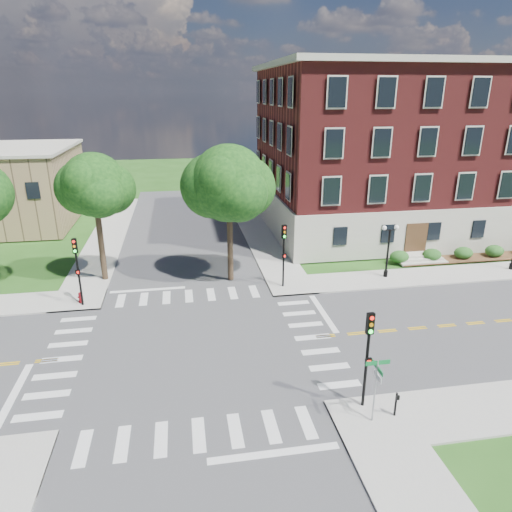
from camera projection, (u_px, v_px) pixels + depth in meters
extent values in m
plane|color=#204A14|center=(193.00, 348.00, 26.39)|extent=(160.00, 160.00, 0.00)
cube|color=#3D3D3F|center=(193.00, 348.00, 26.39)|extent=(90.00, 12.00, 0.01)
cube|color=#3D3D3F|center=(193.00, 348.00, 26.39)|extent=(12.00, 90.00, 0.01)
cube|color=#9E9B93|center=(473.00, 273.00, 37.14)|extent=(34.00, 3.50, 0.12)
cube|color=#9E9B93|center=(257.00, 229.00, 48.90)|extent=(3.50, 34.00, 0.12)
cube|color=#9E9B93|center=(108.00, 236.00, 46.49)|extent=(3.50, 34.00, 0.12)
cube|color=silver|center=(323.00, 313.00, 30.54)|extent=(0.40, 5.50, 0.00)
cube|color=#B3B09E|center=(405.00, 206.00, 49.78)|extent=(30.00, 20.00, 4.20)
cube|color=maroon|center=(414.00, 130.00, 47.05)|extent=(29.55, 19.70, 11.80)
cube|color=#B3B09E|center=(421.00, 66.00, 44.96)|extent=(30.60, 20.60, 0.50)
cube|color=#472D19|center=(416.00, 239.00, 39.98)|extent=(2.00, 0.10, 2.80)
cylinder|color=#2F2517|center=(102.00, 248.00, 34.98)|extent=(0.44, 0.44, 5.08)
sphere|color=black|center=(94.00, 185.00, 33.31)|extent=(4.72, 4.72, 4.72)
cylinder|color=#2F2517|center=(230.00, 251.00, 35.00)|extent=(0.44, 0.44, 4.71)
sphere|color=black|center=(229.00, 183.00, 33.24)|extent=(5.68, 5.68, 5.68)
cylinder|color=black|center=(366.00, 370.00, 20.77)|extent=(0.14, 0.14, 3.80)
cube|color=black|center=(370.00, 324.00, 19.96)|extent=(0.34, 0.24, 1.00)
cylinder|color=red|center=(372.00, 318.00, 19.72)|extent=(0.18, 0.06, 0.18)
cylinder|color=orange|center=(371.00, 325.00, 19.84)|extent=(0.18, 0.06, 0.18)
cylinder|color=#19E533|center=(371.00, 332.00, 19.95)|extent=(0.18, 0.06, 0.18)
cube|color=black|center=(368.00, 361.00, 20.40)|extent=(0.31, 0.14, 0.30)
cylinder|color=black|center=(283.00, 263.00, 33.83)|extent=(0.14, 0.14, 3.80)
cube|color=black|center=(284.00, 232.00, 33.02)|extent=(0.38, 0.33, 1.00)
cylinder|color=red|center=(285.00, 228.00, 32.78)|extent=(0.18, 0.12, 0.18)
cylinder|color=orange|center=(285.00, 232.00, 32.89)|extent=(0.18, 0.12, 0.18)
cylinder|color=#19E533|center=(284.00, 237.00, 33.01)|extent=(0.18, 0.12, 0.18)
cube|color=black|center=(284.00, 256.00, 33.46)|extent=(0.32, 0.23, 0.30)
cylinder|color=black|center=(79.00, 279.00, 30.83)|extent=(0.14, 0.14, 3.80)
cube|color=black|center=(75.00, 246.00, 30.01)|extent=(0.38, 0.32, 1.00)
cylinder|color=red|center=(73.00, 242.00, 29.78)|extent=(0.19, 0.11, 0.18)
cylinder|color=orange|center=(74.00, 246.00, 29.89)|extent=(0.19, 0.11, 0.18)
cylinder|color=#19E533|center=(75.00, 251.00, 30.00)|extent=(0.19, 0.11, 0.18)
cube|color=black|center=(78.00, 272.00, 30.45)|extent=(0.32, 0.22, 0.30)
cylinder|color=black|center=(386.00, 274.00, 36.18)|extent=(0.32, 0.32, 0.50)
cylinder|color=black|center=(388.00, 254.00, 35.62)|extent=(0.16, 0.16, 3.80)
cube|color=black|center=(390.00, 230.00, 34.95)|extent=(1.00, 0.06, 0.06)
sphere|color=white|center=(384.00, 228.00, 34.81)|extent=(0.36, 0.36, 0.36)
sphere|color=white|center=(396.00, 227.00, 34.96)|extent=(0.36, 0.36, 0.36)
cylinder|color=black|center=(511.00, 266.00, 37.69)|extent=(0.32, 0.32, 0.50)
cylinder|color=gray|center=(375.00, 391.00, 19.89)|extent=(0.07, 0.07, 3.10)
cube|color=#0D6F30|center=(378.00, 363.00, 19.39)|extent=(1.10, 0.03, 0.20)
cube|color=#0D6F30|center=(377.00, 368.00, 19.48)|extent=(0.03, 1.10, 0.20)
cube|color=silver|center=(378.00, 377.00, 19.64)|extent=(0.03, 0.75, 0.25)
cylinder|color=black|center=(396.00, 404.00, 20.53)|extent=(0.10, 0.10, 1.20)
cube|color=black|center=(398.00, 398.00, 20.26)|extent=(0.14, 0.08, 0.22)
cylinder|color=#A10C15|center=(81.00, 301.00, 31.84)|extent=(0.32, 0.32, 0.10)
cylinder|color=#A10C15|center=(81.00, 298.00, 31.75)|extent=(0.22, 0.22, 0.60)
sphere|color=#A10C15|center=(80.00, 294.00, 31.64)|extent=(0.24, 0.24, 0.24)
cylinder|color=#A10C15|center=(80.00, 297.00, 31.73)|extent=(0.35, 0.12, 0.12)
cylinder|color=#A10C15|center=(80.00, 297.00, 31.73)|extent=(0.12, 0.35, 0.12)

